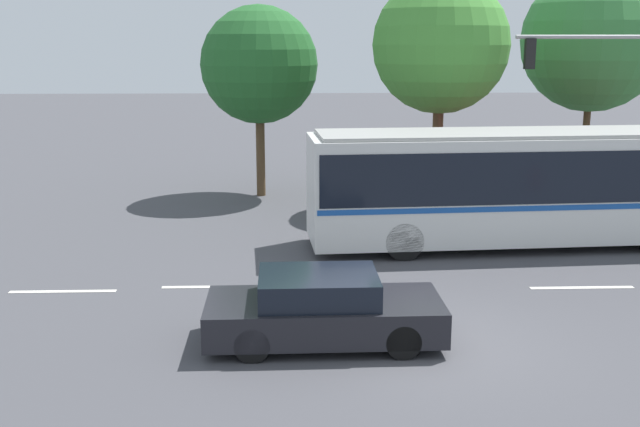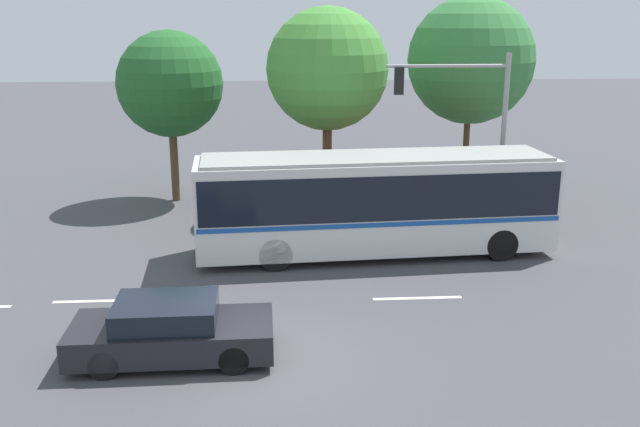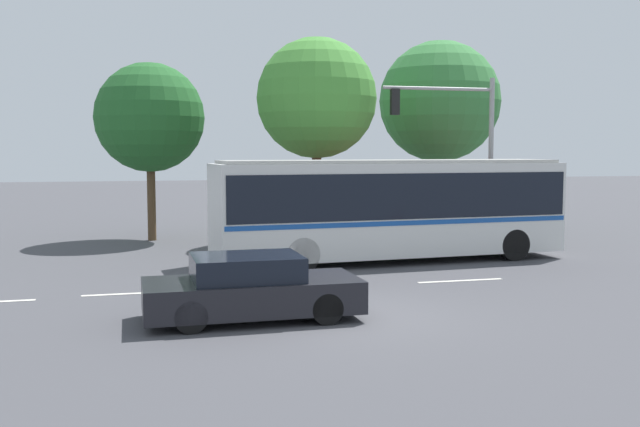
{
  "view_description": "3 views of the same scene",
  "coord_description": "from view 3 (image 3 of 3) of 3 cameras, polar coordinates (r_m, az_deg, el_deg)",
  "views": [
    {
      "loc": [
        -2.53,
        -13.18,
        5.53
      ],
      "look_at": [
        -1.87,
        5.39,
        1.29
      ],
      "focal_mm": 42.43,
      "sensor_mm": 36.0,
      "label": 1
    },
    {
      "loc": [
        0.33,
        -14.07,
        7.26
      ],
      "look_at": [
        1.56,
        4.48,
        2.03
      ],
      "focal_mm": 39.33,
      "sensor_mm": 36.0,
      "label": 2
    },
    {
      "loc": [
        -4.19,
        -14.32,
        3.47
      ],
      "look_at": [
        0.66,
        4.87,
        1.73
      ],
      "focal_mm": 40.44,
      "sensor_mm": 36.0,
      "label": 3
    }
  ],
  "objects": [
    {
      "name": "lane_stripe_mid",
      "position": [
        18.15,
        -14.58,
        -6.15
      ],
      "size": [
        2.4,
        0.16,
        0.01
      ],
      "primitive_type": "cube",
      "color": "silver",
      "rests_on": "ground"
    },
    {
      "name": "street_tree_left",
      "position": [
        28.46,
        -13.32,
        7.38
      ],
      "size": [
        4.17,
        4.17,
        6.81
      ],
      "color": "brown",
      "rests_on": "ground"
    },
    {
      "name": "traffic_light_pole",
      "position": [
        26.61,
        11.26,
        5.95
      ],
      "size": [
        4.27,
        0.24,
        6.08
      ],
      "rotation": [
        0.0,
        0.0,
        3.14
      ],
      "color": "gray",
      "rests_on": "ground"
    },
    {
      "name": "street_tree_right",
      "position": [
        31.56,
        9.44,
        8.73
      ],
      "size": [
        5.15,
        5.15,
        8.13
      ],
      "color": "brown",
      "rests_on": "ground"
    },
    {
      "name": "sedan_foreground",
      "position": [
        14.92,
        -5.5,
        -5.96
      ],
      "size": [
        4.43,
        1.96,
        1.34
      ],
      "rotation": [
        0.0,
        0.0,
        0.02
      ],
      "color": "black",
      "rests_on": "ground"
    },
    {
      "name": "flowering_hedge",
      "position": [
        26.56,
        4.86,
        -0.92
      ],
      "size": [
        9.73,
        1.26,
        1.49
      ],
      "color": "#286028",
      "rests_on": "ground"
    },
    {
      "name": "lane_stripe_far",
      "position": [
        19.62,
        11.05,
        -5.24
      ],
      "size": [
        2.4,
        0.16,
        0.01
      ],
      "primitive_type": "cube",
      "color": "silver",
      "rests_on": "ground"
    },
    {
      "name": "street_tree_centre",
      "position": [
        27.21,
        -0.27,
        9.08
      ],
      "size": [
        4.5,
        4.5,
        7.67
      ],
      "color": "brown",
      "rests_on": "ground"
    },
    {
      "name": "city_bus",
      "position": [
        22.59,
        5.62,
        0.77
      ],
      "size": [
        11.23,
        3.26,
        3.18
      ],
      "rotation": [
        0.0,
        0.0,
        0.07
      ],
      "color": "silver",
      "rests_on": "ground"
    },
    {
      "name": "ground_plane",
      "position": [
        15.32,
        2.1,
        -8.08
      ],
      "size": [
        140.0,
        140.0,
        0.0
      ],
      "primitive_type": "plane",
      "color": "#444449"
    }
  ]
}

